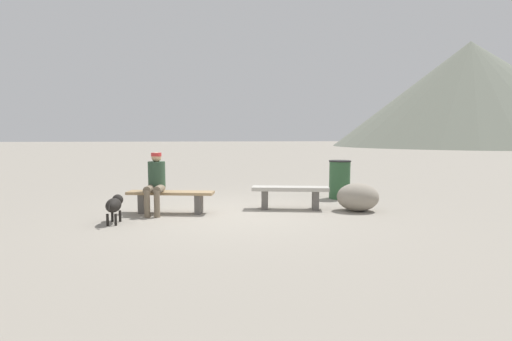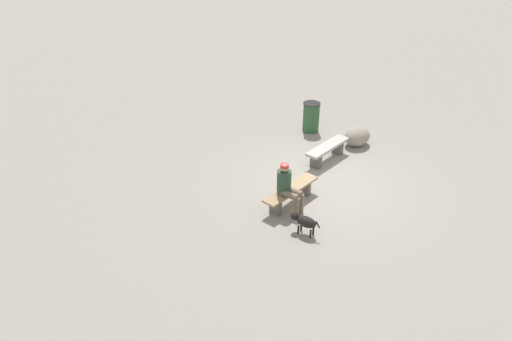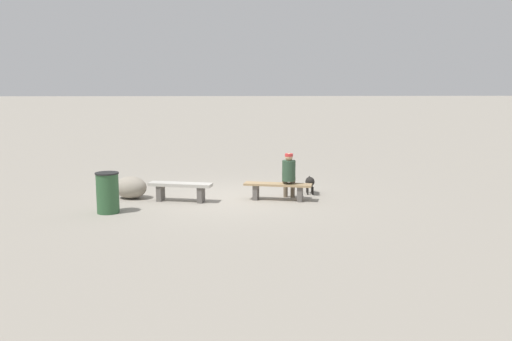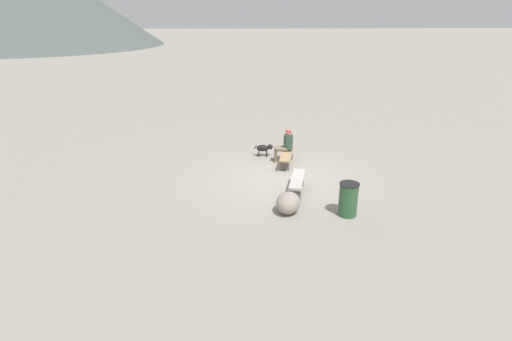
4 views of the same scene
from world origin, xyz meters
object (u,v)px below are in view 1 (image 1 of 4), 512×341
object	(u,v)px
trash_bin	(340,179)
seated_person	(156,179)
bench_left	(290,193)
dog	(114,205)
boulder	(358,197)
bench_right	(171,198)

from	to	relation	value
trash_bin	seated_person	bearing A→B (deg)	16.32
trash_bin	bench_left	bearing A→B (deg)	37.23
seated_person	trash_bin	world-z (taller)	seated_person
dog	boulder	bearing A→B (deg)	-81.97
bench_left	bench_right	bearing A→B (deg)	13.90
bench_left	seated_person	world-z (taller)	seated_person
bench_left	trash_bin	world-z (taller)	trash_bin
bench_right	seated_person	distance (m)	0.47
bench_left	boulder	size ratio (longest dim) A/B	1.94
bench_right	trash_bin	distance (m)	4.12
bench_left	trash_bin	bearing A→B (deg)	-129.83
bench_left	dog	distance (m)	3.42
bench_left	boulder	xyz separation A→B (m)	(-1.30, 0.42, -0.05)
seated_person	dog	size ratio (longest dim) A/B	1.69
trash_bin	boulder	xyz separation A→B (m)	(0.22, 1.57, -0.18)
bench_right	trash_bin	bearing A→B (deg)	-150.16
bench_right	trash_bin	world-z (taller)	trash_bin
bench_right	dog	xyz separation A→B (m)	(0.91, 0.75, 0.02)
boulder	bench_right	bearing A→B (deg)	-5.78
seated_person	dog	world-z (taller)	seated_person
trash_bin	boulder	distance (m)	1.60
bench_right	boulder	size ratio (longest dim) A/B	2.07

